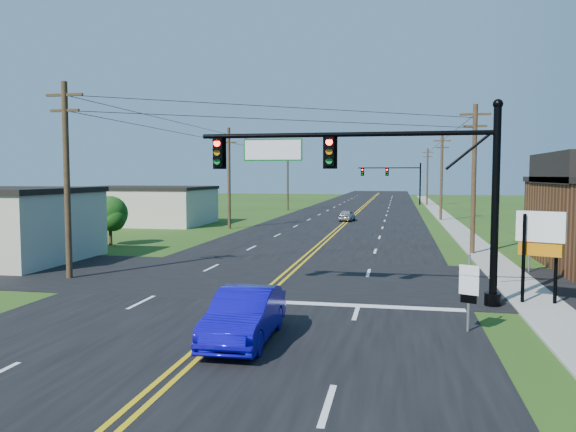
% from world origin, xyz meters
% --- Properties ---
extents(ground, '(260.00, 260.00, 0.00)m').
position_xyz_m(ground, '(0.00, 0.00, 0.00)').
color(ground, '#234413').
rests_on(ground, ground).
extents(road_main, '(16.00, 220.00, 0.04)m').
position_xyz_m(road_main, '(0.00, 50.00, 0.02)').
color(road_main, black).
rests_on(road_main, ground).
extents(road_cross, '(70.00, 10.00, 0.04)m').
position_xyz_m(road_cross, '(0.00, 12.00, 0.02)').
color(road_cross, black).
rests_on(road_cross, ground).
extents(sidewalk, '(2.00, 160.00, 0.08)m').
position_xyz_m(sidewalk, '(10.50, 40.00, 0.04)').
color(sidewalk, gray).
rests_on(sidewalk, ground).
extents(signal_mast_main, '(11.30, 0.60, 7.48)m').
position_xyz_m(signal_mast_main, '(4.34, 8.00, 4.75)').
color(signal_mast_main, black).
rests_on(signal_mast_main, ground).
extents(signal_mast_far, '(10.98, 0.60, 7.48)m').
position_xyz_m(signal_mast_far, '(4.44, 80.00, 4.55)').
color(signal_mast_far, black).
rests_on(signal_mast_far, ground).
extents(cream_bldg_far, '(12.20, 9.20, 3.70)m').
position_xyz_m(cream_bldg_far, '(-19.00, 38.00, 1.86)').
color(cream_bldg_far, beige).
rests_on(cream_bldg_far, ground).
extents(utility_pole_left_a, '(1.80, 0.28, 9.00)m').
position_xyz_m(utility_pole_left_a, '(-9.50, 10.00, 4.72)').
color(utility_pole_left_a, '#352418').
rests_on(utility_pole_left_a, ground).
extents(utility_pole_left_b, '(1.80, 0.28, 9.00)m').
position_xyz_m(utility_pole_left_b, '(-9.50, 35.00, 4.72)').
color(utility_pole_left_b, '#352418').
rests_on(utility_pole_left_b, ground).
extents(utility_pole_left_c, '(1.80, 0.28, 9.00)m').
position_xyz_m(utility_pole_left_c, '(-9.50, 62.00, 4.72)').
color(utility_pole_left_c, '#352418').
rests_on(utility_pole_left_c, ground).
extents(utility_pole_right_a, '(1.80, 0.28, 9.00)m').
position_xyz_m(utility_pole_right_a, '(9.80, 22.00, 4.72)').
color(utility_pole_right_a, '#352418').
rests_on(utility_pole_right_a, ground).
extents(utility_pole_right_b, '(1.80, 0.28, 9.00)m').
position_xyz_m(utility_pole_right_b, '(9.80, 48.00, 4.72)').
color(utility_pole_right_b, '#352418').
rests_on(utility_pole_right_b, ground).
extents(utility_pole_right_c, '(1.80, 0.28, 9.00)m').
position_xyz_m(utility_pole_right_c, '(9.80, 78.00, 4.72)').
color(utility_pole_right_c, '#352418').
rests_on(utility_pole_right_c, ground).
extents(tree_right_back, '(3.00, 3.00, 4.10)m').
position_xyz_m(tree_right_back, '(16.00, 26.00, 2.60)').
color(tree_right_back, '#352418').
rests_on(tree_right_back, ground).
extents(tree_left, '(2.40, 2.40, 3.37)m').
position_xyz_m(tree_left, '(-14.00, 22.00, 2.16)').
color(tree_left, '#352418').
rests_on(tree_left, ground).
extents(blue_car, '(1.65, 4.54, 1.49)m').
position_xyz_m(blue_car, '(1.11, 2.02, 0.74)').
color(blue_car, '#0F08B4').
rests_on(blue_car, ground).
extents(distant_car, '(1.70, 3.57, 1.18)m').
position_xyz_m(distant_car, '(0.15, 45.04, 0.59)').
color(distant_car, '#9E9FA2').
rests_on(distant_car, ground).
extents(route_sign, '(0.56, 0.28, 2.40)m').
position_xyz_m(route_sign, '(7.50, 4.26, 1.40)').
color(route_sign, slate).
rests_on(route_sign, ground).
extents(stop_sign, '(0.75, 0.36, 2.26)m').
position_xyz_m(stop_sign, '(11.69, 15.70, 1.63)').
color(stop_sign, slate).
rests_on(stop_sign, ground).
extents(pylon_sign, '(1.63, 0.89, 3.46)m').
position_xyz_m(pylon_sign, '(10.50, 8.60, 2.52)').
color(pylon_sign, black).
rests_on(pylon_sign, ground).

